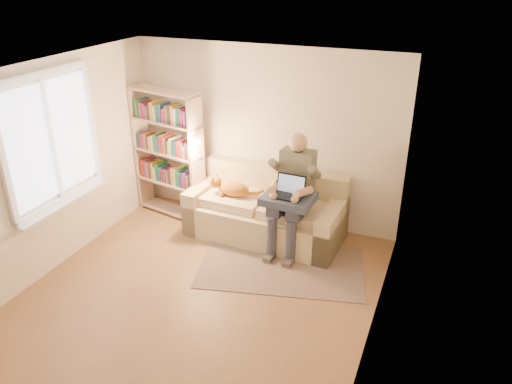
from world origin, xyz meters
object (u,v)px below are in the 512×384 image
at_px(sofa, 266,213).
at_px(person, 293,187).
at_px(cat, 228,188).
at_px(laptop, 293,191).
at_px(bookshelf, 168,148).

distance_m(sofa, person, 0.74).
distance_m(cat, laptop, 1.07).
height_order(person, laptop, person).
bearing_deg(cat, person, -1.37).
xyz_separation_m(laptop, bookshelf, (-2.09, 0.41, 0.17)).
height_order(laptop, bookshelf, bookshelf).
relative_size(cat, bookshelf, 0.36).
distance_m(person, laptop, 0.16).
relative_size(person, laptop, 3.99).
height_order(sofa, laptop, laptop).
bearing_deg(person, bookshelf, 175.20).
xyz_separation_m(person, laptop, (0.05, -0.15, 0.01)).
xyz_separation_m(sofa, laptop, (0.49, -0.33, 0.58)).
xyz_separation_m(sofa, cat, (-0.53, -0.12, 0.36)).
xyz_separation_m(sofa, bookshelf, (-1.60, 0.08, 0.75)).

